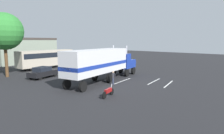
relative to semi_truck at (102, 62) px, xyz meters
The scene contains 11 objects.
ground_plane 6.72m from the semi_truck, 16.87° to the left, with size 120.00×120.00×0.00m, color #232326.
lane_stripe_near 3.66m from the semi_truck, 39.52° to the right, with size 4.40×0.16×0.01m, color silver.
lane_stripe_mid 7.10m from the semi_truck, 46.64° to the right, with size 4.40×0.16×0.01m, color silver.
lane_stripe_far 8.60m from the semi_truck, 57.28° to the right, with size 4.40×0.16×0.01m, color silver.
semi_truck is the anchor object (origin of this frame).
person_bystander 2.78m from the semi_truck, 98.94° to the right, with size 0.44×0.47×1.63m.
parked_bus 16.82m from the semi_truck, 85.07° to the left, with size 11.22×3.79×3.40m.
parked_car 8.98m from the semi_truck, 116.53° to the left, with size 4.74×3.10×1.57m.
motorcycle 7.35m from the semi_truck, 129.64° to the right, with size 2.05×0.69×1.12m.
tree_right 14.82m from the semi_truck, 120.04° to the left, with size 5.23×5.23×9.13m.
building_backdrop 29.44m from the semi_truck, 84.63° to the left, with size 16.03×9.30×5.86m.
Camera 1 is at (-23.42, -19.85, 5.23)m, focal length 31.93 mm.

